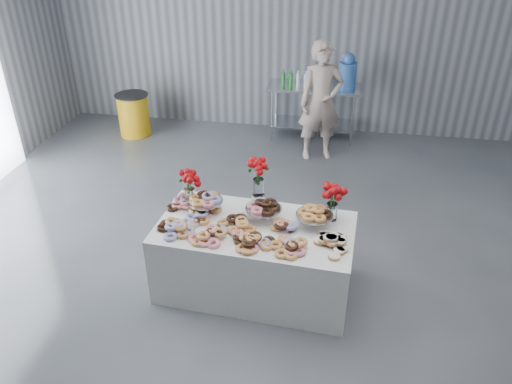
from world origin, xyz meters
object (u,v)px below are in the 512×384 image
prep_table (314,103)px  water_jug (348,72)px  person (321,102)px  trash_barrel (134,115)px  display_table (255,257)px

prep_table → water_jug: 0.73m
prep_table → person: bearing=-78.7°
water_jug → person: size_ratio=0.31×
prep_table → trash_barrel: bearing=-173.0°
water_jug → display_table: bearing=-101.7°
display_table → prep_table: size_ratio=1.27×
display_table → person: bearing=82.1°
water_jug → prep_table: bearing=180.0°
prep_table → water_jug: size_ratio=2.71×
prep_table → person: (0.14, -0.70, 0.27)m
display_table → water_jug: bearing=78.3°
prep_table → display_table: bearing=-94.5°
display_table → trash_barrel: size_ratio=2.68×
display_table → water_jug: (0.80, 3.89, 0.77)m
display_table → prep_table: bearing=85.5°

